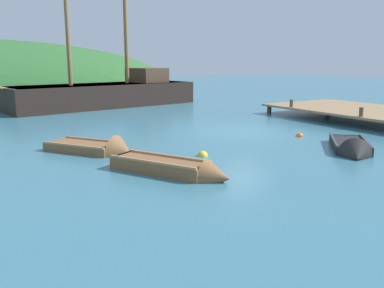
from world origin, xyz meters
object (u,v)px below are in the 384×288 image
Objects in this scene: rowboat_outer_left at (175,170)px; sailing_ship at (106,98)px; rowboat_near_dock at (99,150)px; buoy_yellow at (203,156)px; rowboat_portside at (352,150)px; buoy_orange at (299,136)px.

sailing_ship is at bearing 138.39° from rowboat_outer_left.
rowboat_near_dock is 9.76× the size of buoy_yellow.
rowboat_portside is 10.21× the size of buoy_orange.
rowboat_outer_left is at bearing -161.65° from buoy_orange.
buoy_orange is at bearing 46.00° from rowboat_near_dock.
sailing_ship is 4.63× the size of rowboat_near_dock.
rowboat_near_dock is 8.77m from buoy_orange.
sailing_ship reaches higher than rowboat_near_dock.
buoy_yellow is at bearing 100.16° from rowboat_outer_left.
sailing_ship is 17.21m from buoy_yellow.
sailing_ship is 4.98× the size of rowboat_portside.
buoy_yellow is (-2.33, -17.04, -0.59)m from sailing_ship.
rowboat_portside is 9.26m from rowboat_near_dock.
buoy_yellow is 5.76m from buoy_orange.
rowboat_near_dock reaches higher than rowboat_portside.
buoy_orange is (0.67, 3.25, -0.08)m from rowboat_portside.
rowboat_outer_left is at bearing -20.32° from rowboat_near_dock.
rowboat_near_dock is (-5.30, -14.64, -0.50)m from sailing_ship.
buoy_orange is (7.64, 2.54, -0.13)m from rowboat_outer_left.
rowboat_portside is at bearing 87.63° from sailing_ship.
buoy_yellow is (-5.01, 2.29, -0.08)m from rowboat_portside.
sailing_ship is 19.11m from rowboat_outer_left.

